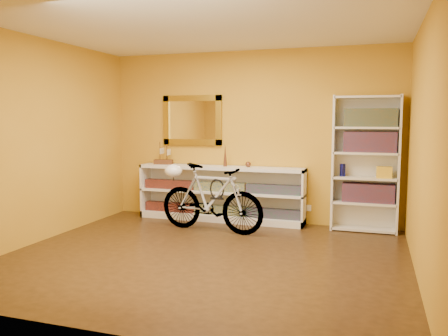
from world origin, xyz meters
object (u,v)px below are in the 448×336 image
(console_unit, at_px, (220,194))
(bicycle, at_px, (211,198))
(bookcase, at_px, (365,164))
(helmet, at_px, (173,171))

(console_unit, xyz_separation_m, bicycle, (0.10, -0.70, 0.04))
(bicycle, bearing_deg, bookcase, -63.00)
(bicycle, distance_m, helmet, 0.71)
(console_unit, distance_m, bookcase, 2.19)
(bicycle, xyz_separation_m, helmet, (-0.61, 0.08, 0.36))
(bookcase, distance_m, bicycle, 2.20)
(bicycle, bearing_deg, helmet, 90.00)
(bicycle, height_order, helmet, bicycle)
(console_unit, height_order, bookcase, bookcase)
(console_unit, relative_size, bicycle, 1.63)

